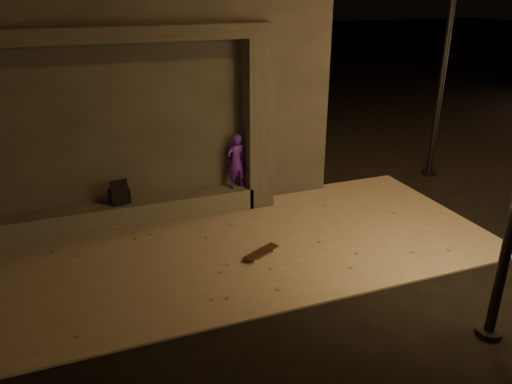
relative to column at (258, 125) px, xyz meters
name	(u,v)px	position (x,y,z in m)	size (l,w,h in m)	color
ground	(241,314)	(-1.70, -3.75, -1.84)	(120.00, 120.00, 0.00)	black
sidewalk	(206,252)	(-1.70, -1.75, -1.82)	(11.00, 4.40, 0.04)	slate
building	(110,76)	(-2.70, 2.74, 0.77)	(9.00, 5.10, 5.22)	#353230
ledge	(111,215)	(-3.20, 0.00, -1.58)	(6.00, 0.55, 0.45)	#4B4943
column	(258,125)	(0.00, 0.00, 0.00)	(0.55, 0.55, 3.60)	#353230
canopy	(145,33)	(-2.20, 0.05, 1.94)	(5.00, 0.70, 0.28)	#353230
skateboarder	(236,161)	(-0.50, 0.00, -0.75)	(0.44, 0.29, 1.20)	#4A19A6
backpack	(120,195)	(-2.99, 0.00, -1.16)	(0.43, 0.32, 0.54)	black
skateboard	(261,252)	(-0.80, -2.27, -1.73)	(0.78, 0.53, 0.09)	black
street_lamp_2	(452,7)	(4.91, 0.23, 2.28)	(0.36, 0.36, 7.27)	black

